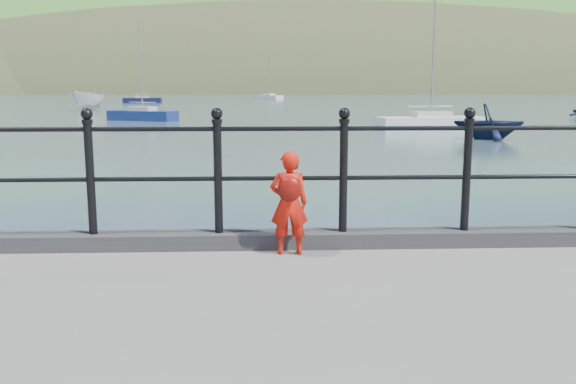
{
  "coord_description": "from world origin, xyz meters",
  "views": [
    {
      "loc": [
        -0.18,
        -5.9,
        2.56
      ],
      "look_at": [
        0.06,
        -0.2,
        1.55
      ],
      "focal_mm": 38.0,
      "sensor_mm": 36.0,
      "label": 1
    }
  ],
  "objects_px": {
    "railing": "(281,163)",
    "sailboat_left": "(142,101)",
    "child": "(289,202)",
    "sailboat_deep": "(269,97)",
    "sailboat_port": "(143,116)",
    "launch_white": "(88,101)",
    "launch_navy": "(489,122)",
    "sailboat_near": "(430,123)"
  },
  "relations": [
    {
      "from": "railing",
      "to": "sailboat_left",
      "type": "relative_size",
      "value": 2.43
    },
    {
      "from": "child",
      "to": "railing",
      "type": "bearing_deg",
      "value": -78.29
    },
    {
      "from": "sailboat_deep",
      "to": "sailboat_left",
      "type": "relative_size",
      "value": 1.14
    },
    {
      "from": "sailboat_deep",
      "to": "sailboat_port",
      "type": "bearing_deg",
      "value": -47.99
    },
    {
      "from": "launch_white",
      "to": "sailboat_deep",
      "type": "bearing_deg",
      "value": 81.67
    },
    {
      "from": "launch_white",
      "to": "launch_navy",
      "type": "relative_size",
      "value": 1.59
    },
    {
      "from": "child",
      "to": "launch_white",
      "type": "relative_size",
      "value": 0.19
    },
    {
      "from": "child",
      "to": "sailboat_near",
      "type": "bearing_deg",
      "value": -110.26
    },
    {
      "from": "sailboat_near",
      "to": "sailboat_port",
      "type": "xyz_separation_m",
      "value": [
        -18.3,
        8.99,
        -0.0
      ]
    },
    {
      "from": "launch_white",
      "to": "launch_navy",
      "type": "bearing_deg",
      "value": -36.26
    },
    {
      "from": "railing",
      "to": "sailboat_deep",
      "type": "bearing_deg",
      "value": 89.34
    },
    {
      "from": "launch_white",
      "to": "launch_navy",
      "type": "distance_m",
      "value": 43.65
    },
    {
      "from": "sailboat_deep",
      "to": "sailboat_near",
      "type": "height_order",
      "value": "sailboat_near"
    },
    {
      "from": "railing",
      "to": "sailboat_left",
      "type": "distance_m",
      "value": 82.16
    },
    {
      "from": "launch_navy",
      "to": "sailboat_near",
      "type": "height_order",
      "value": "sailboat_near"
    },
    {
      "from": "launch_white",
      "to": "sailboat_left",
      "type": "height_order",
      "value": "sailboat_left"
    },
    {
      "from": "child",
      "to": "launch_white",
      "type": "bearing_deg",
      "value": -75.19
    },
    {
      "from": "launch_white",
      "to": "launch_navy",
      "type": "xyz_separation_m",
      "value": [
        27.82,
        -33.64,
        -0.14
      ]
    },
    {
      "from": "launch_navy",
      "to": "sailboat_near",
      "type": "xyz_separation_m",
      "value": [
        -0.83,
        6.93,
        -0.5
      ]
    },
    {
      "from": "railing",
      "to": "sailboat_left",
      "type": "height_order",
      "value": "sailboat_left"
    },
    {
      "from": "railing",
      "to": "child",
      "type": "relative_size",
      "value": 18.86
    },
    {
      "from": "sailboat_deep",
      "to": "launch_navy",
      "type": "bearing_deg",
      "value": -32.28
    },
    {
      "from": "launch_navy",
      "to": "sailboat_deep",
      "type": "xyz_separation_m",
      "value": [
        -9.31,
        78.37,
        -0.49
      ]
    },
    {
      "from": "sailboat_near",
      "to": "sailboat_deep",
      "type": "bearing_deg",
      "value": 86.83
    },
    {
      "from": "sailboat_near",
      "to": "sailboat_port",
      "type": "relative_size",
      "value": 1.14
    },
    {
      "from": "launch_white",
      "to": "sailboat_deep",
      "type": "distance_m",
      "value": 48.41
    },
    {
      "from": "sailboat_near",
      "to": "sailboat_left",
      "type": "xyz_separation_m",
      "value": [
        -26.31,
        51.02,
        -0.0
      ]
    },
    {
      "from": "launch_white",
      "to": "sailboat_deep",
      "type": "xyz_separation_m",
      "value": [
        18.51,
        44.73,
        -0.63
      ]
    },
    {
      "from": "launch_navy",
      "to": "child",
      "type": "bearing_deg",
      "value": 164.9
    },
    {
      "from": "railing",
      "to": "sailboat_deep",
      "type": "height_order",
      "value": "sailboat_deep"
    },
    {
      "from": "sailboat_near",
      "to": "child",
      "type": "bearing_deg",
      "value": -117.86
    },
    {
      "from": "sailboat_left",
      "to": "sailboat_port",
      "type": "xyz_separation_m",
      "value": [
        8.0,
        -42.03,
        0.0
      ]
    },
    {
      "from": "launch_navy",
      "to": "sailboat_port",
      "type": "bearing_deg",
      "value": 59.73
    },
    {
      "from": "sailboat_deep",
      "to": "sailboat_left",
      "type": "bearing_deg",
      "value": -80.17
    },
    {
      "from": "child",
      "to": "launch_navy",
      "type": "distance_m",
      "value": 25.02
    },
    {
      "from": "sailboat_port",
      "to": "launch_white",
      "type": "bearing_deg",
      "value": 140.83
    },
    {
      "from": "railing",
      "to": "launch_navy",
      "type": "xyz_separation_m",
      "value": [
        10.48,
        22.48,
        -0.99
      ]
    },
    {
      "from": "launch_white",
      "to": "sailboat_left",
      "type": "xyz_separation_m",
      "value": [
        0.69,
        24.31,
        -0.63
      ]
    },
    {
      "from": "sailboat_port",
      "to": "launch_navy",
      "type": "bearing_deg",
      "value": -15.08
    },
    {
      "from": "sailboat_near",
      "to": "sailboat_port",
      "type": "height_order",
      "value": "sailboat_near"
    },
    {
      "from": "child",
      "to": "sailboat_near",
      "type": "xyz_separation_m",
      "value": [
        9.59,
        29.67,
        -1.15
      ]
    },
    {
      "from": "launch_white",
      "to": "sailboat_port",
      "type": "bearing_deg",
      "value": -49.71
    }
  ]
}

